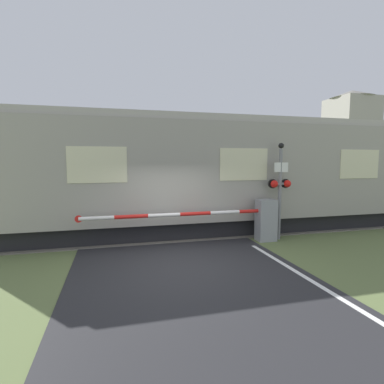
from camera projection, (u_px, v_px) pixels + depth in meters
name	position (u px, v px, depth m)	size (l,w,h in m)	color
ground_plane	(182.00, 264.00, 7.50)	(80.00, 80.00, 0.00)	#5B6B3D
track_bed	(161.00, 232.00, 10.90)	(36.00, 3.20, 0.13)	#666056
train	(226.00, 174.00, 11.32)	(16.59, 3.22, 4.10)	black
crossing_barrier	(253.00, 219.00, 9.57)	(6.11, 0.44, 1.35)	gray
signal_post	(280.00, 185.00, 9.76)	(0.78, 0.26, 3.17)	gray
distant_building	(350.00, 138.00, 31.73)	(4.54, 4.54, 9.98)	#9E998E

